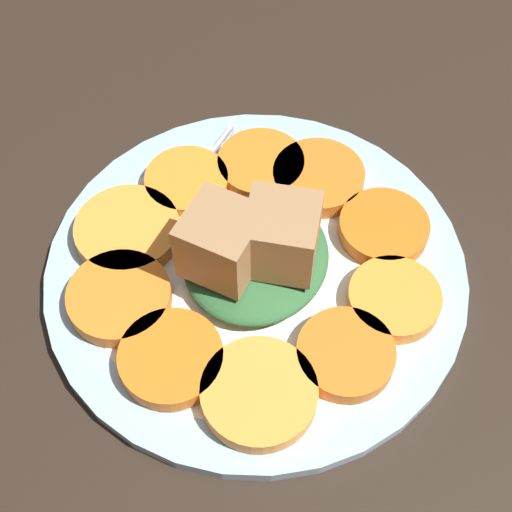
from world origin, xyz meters
The scene contains 14 objects.
table_slab centered at (0.00, 0.00, 1.00)cm, with size 120.00×120.00×2.00cm, color black.
plate centered at (0.00, 0.00, 2.52)cm, with size 27.72×27.72×1.05cm.
carrot_slice_0 centered at (5.48, -7.18, 3.69)cm, with size 6.55×6.55×1.19cm, color orange.
carrot_slice_1 centered at (8.32, -2.49, 3.69)cm, with size 6.29×6.29×1.19cm, color orange.
carrot_slice_2 centered at (8.71, 3.17, 3.69)cm, with size 6.84×6.84×1.19cm, color orange.
carrot_slice_3 centered at (4.69, 7.26, 3.69)cm, with size 5.92×5.92×1.19cm, color orange.
carrot_slice_4 centered at (-0.32, 9.15, 3.69)cm, with size 5.84×5.84×1.19cm, color orange.
carrot_slice_5 centered at (-5.20, 7.26, 3.69)cm, with size 6.02×6.02×1.19cm, color orange.
carrot_slice_6 centered at (-8.02, 1.90, 3.69)cm, with size 6.48×6.48×1.19cm, color orange.
carrot_slice_7 centered at (-7.78, -2.30, 3.69)cm, with size 6.18×6.18×1.19cm, color orange.
carrot_slice_8 centered at (-4.59, -6.71, 3.69)cm, with size 5.85×5.85×1.19cm, color orange.
carrot_slice_9 centered at (0.59, -8.87, 3.69)cm, with size 7.02×7.02×1.19cm, color orange.
center_pile centered at (0.39, -0.04, 5.62)cm, with size 10.37×9.33×6.20cm.
fork centered at (-2.13, -6.08, 3.30)cm, with size 18.61×4.60×0.40cm.
Camera 1 is at (24.26, 8.32, 42.17)cm, focal length 50.00 mm.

